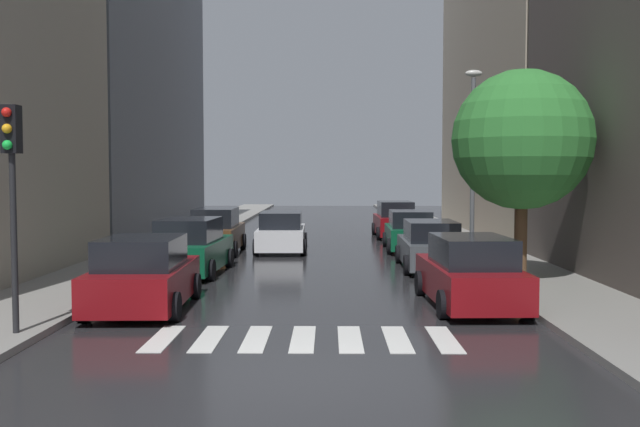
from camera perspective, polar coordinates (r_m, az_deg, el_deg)
ground_plane at (r=34.76m, az=-0.11°, el=-2.05°), size 28.00×72.00×0.04m
sidewalk_left at (r=35.45m, az=-10.68°, el=-1.85°), size 3.00×72.00×0.15m
sidewalk_right at (r=35.27m, az=10.51°, el=-1.88°), size 3.00×72.00×0.15m
crosswalk_stripes at (r=13.72m, az=-1.38°, el=-10.09°), size 5.85×2.20×0.01m
building_left_mid at (r=39.86m, az=-16.42°, el=11.76°), size 6.00×20.47×18.37m
building_right_mid at (r=39.02m, az=16.74°, el=12.80°), size 6.00×19.52×19.53m
parked_car_left_nearest at (r=16.97m, az=-14.10°, el=-4.90°), size 2.27×4.36×1.71m
parked_car_left_second at (r=22.73m, az=-10.40°, el=-2.76°), size 2.23×4.75×1.77m
parked_car_left_third at (r=28.49m, az=-8.36°, el=-1.51°), size 2.02×4.80×1.81m
parked_car_right_nearest at (r=17.24m, az=12.03°, el=-4.77°), size 2.19×4.65×1.70m
parked_car_right_second at (r=23.73m, az=8.89°, el=-2.64°), size 2.05×4.60×1.63m
parked_car_right_third at (r=29.32m, az=7.27°, el=-1.49°), size 2.12×4.39×1.67m
parked_car_right_fourth at (r=35.38m, az=6.08°, el=-0.58°), size 2.10×4.49×1.82m
car_midroad at (r=28.96m, az=-3.14°, el=-1.56°), size 2.14×4.70×1.63m
street_tree_right at (r=20.72m, az=16.03°, el=5.73°), size 3.95×3.95×5.96m
traffic_light_left_corner at (r=14.41m, az=-23.67°, el=3.43°), size 0.30×0.42×4.30m
lamp_post_right at (r=25.35m, az=12.26°, el=5.02°), size 0.60×0.28×6.64m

